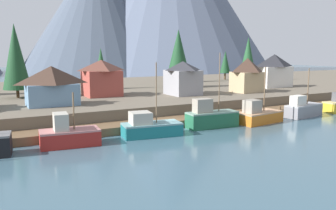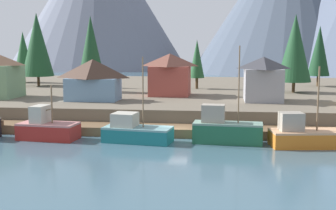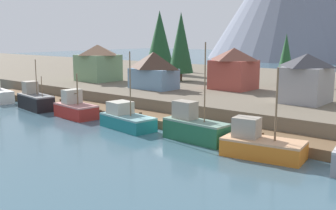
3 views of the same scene
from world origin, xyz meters
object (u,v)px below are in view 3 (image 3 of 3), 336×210
(fishing_boat_black, at_px, (35,100))
(conifer_mid_right, at_px, (160,38))
(fishing_boat_orange, at_px, (260,145))
(fishing_boat_red, at_px, (75,109))
(fishing_boat_green, at_px, (194,128))
(fishing_boat_teal, at_px, (126,119))
(house_green, at_px, (98,62))
(house_blue, at_px, (154,70))
(house_grey, at_px, (306,78))
(conifer_back_left, at_px, (286,54))
(conifer_back_right, at_px, (160,45))
(house_red, at_px, (234,68))
(conifer_mid_left, at_px, (181,43))

(fishing_boat_black, height_order, conifer_mid_right, conifer_mid_right)
(fishing_boat_orange, distance_m, conifer_mid_right, 55.44)
(fishing_boat_red, bearing_deg, fishing_boat_black, -174.20)
(fishing_boat_black, relative_size, fishing_boat_green, 0.73)
(fishing_boat_teal, bearing_deg, fishing_boat_orange, 7.35)
(fishing_boat_green, bearing_deg, fishing_boat_orange, -1.52)
(fishing_boat_black, bearing_deg, house_green, 114.88)
(fishing_boat_green, xyz_separation_m, house_blue, (-18.07, 13.87, 4.01))
(fishing_boat_green, height_order, house_grey, fishing_boat_green)
(fishing_boat_green, xyz_separation_m, conifer_back_left, (-4.83, 32.24, 6.27))
(conifer_back_right, bearing_deg, fishing_boat_red, -62.88)
(fishing_boat_teal, height_order, house_grey, fishing_boat_teal)
(conifer_back_left, bearing_deg, fishing_boat_teal, -97.95)
(fishing_boat_green, distance_m, house_blue, 23.13)
(house_grey, xyz_separation_m, conifer_back_right, (-45.55, 25.22, 2.71))
(house_red, bearing_deg, fishing_boat_green, -68.78)
(fishing_boat_green, xyz_separation_m, conifer_mid_right, (-34.41, 34.05, 8.74))
(conifer_mid_right, bearing_deg, fishing_boat_red, -66.06)
(fishing_boat_orange, height_order, conifer_mid_left, conifer_mid_left)
(fishing_boat_green, relative_size, conifer_mid_left, 0.82)
(house_grey, height_order, conifer_back_left, conifer_back_left)
(conifer_mid_right, bearing_deg, conifer_back_left, -3.49)
(house_blue, distance_m, conifer_back_left, 22.76)
(fishing_boat_orange, bearing_deg, conifer_mid_left, 130.32)
(fishing_boat_orange, relative_size, house_blue, 1.08)
(house_blue, bearing_deg, conifer_back_left, 54.21)
(house_green, distance_m, conifer_mid_right, 18.93)
(fishing_boat_orange, relative_size, house_red, 1.27)
(house_grey, bearing_deg, house_blue, -174.77)
(house_green, bearing_deg, conifer_back_right, 105.68)
(fishing_boat_teal, bearing_deg, fishing_boat_black, -172.52)
(house_grey, relative_size, conifer_mid_right, 0.45)
(fishing_boat_black, relative_size, house_blue, 0.99)
(fishing_boat_teal, distance_m, conifer_back_right, 52.51)
(house_green, distance_m, conifer_back_right, 26.66)
(fishing_boat_teal, bearing_deg, fishing_boat_green, 11.25)
(house_blue, height_order, house_grey, house_grey)
(fishing_boat_green, relative_size, house_green, 1.47)
(fishing_boat_red, xyz_separation_m, conifer_back_right, (-21.30, 41.59, 7.09))
(fishing_boat_black, bearing_deg, conifer_mid_right, 108.21)
(conifer_mid_left, bearing_deg, fishing_boat_black, -105.13)
(house_green, relative_size, conifer_back_left, 0.81)
(fishing_boat_green, distance_m, fishing_boat_orange, 7.86)
(fishing_boat_red, bearing_deg, conifer_mid_left, 101.26)
(house_red, xyz_separation_m, conifer_mid_left, (-13.36, 3.90, 3.66))
(house_blue, distance_m, conifer_mid_right, 26.39)
(house_green, distance_m, conifer_mid_left, 15.46)
(fishing_boat_teal, bearing_deg, house_red, 94.98)
(fishing_boat_black, relative_size, fishing_boat_teal, 0.82)
(fishing_boat_red, height_order, fishing_boat_orange, fishing_boat_orange)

